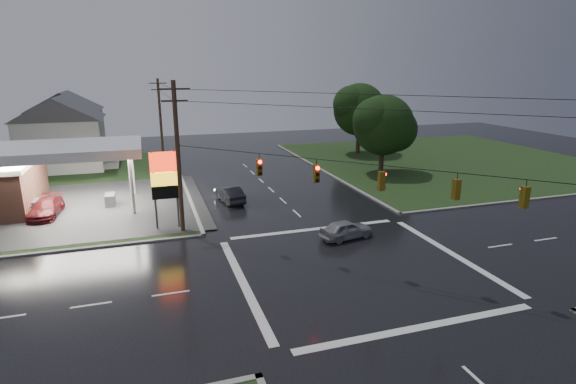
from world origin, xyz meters
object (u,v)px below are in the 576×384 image
object	(u,v)px
utility_pole_n	(160,118)
car_crossing	(346,229)
car_north	(230,194)
tree_ne_far	(360,110)
car_pump	(46,208)
pylon_sign	(165,177)
tree_ne_near	(384,125)
utility_pole_nw	(178,156)
house_far	(68,121)
house_near	(62,132)

from	to	relation	value
utility_pole_n	car_crossing	size ratio (longest dim) A/B	2.66
car_north	tree_ne_far	bearing A→B (deg)	-149.02
car_pump	car_north	bearing A→B (deg)	3.17
pylon_sign	tree_ne_near	world-z (taller)	tree_ne_near
pylon_sign	car_pump	distance (m)	11.58
utility_pole_nw	tree_ne_far	xyz separation A→B (m)	(26.65, 24.49, 0.46)
pylon_sign	utility_pole_nw	distance (m)	2.22
utility_pole_n	house_far	bearing A→B (deg)	141.23
utility_pole_nw	tree_ne_near	world-z (taller)	utility_pole_nw
pylon_sign	tree_ne_near	bearing A→B (deg)	25.01
tree_ne_near	car_north	distance (m)	20.35
house_near	tree_ne_far	xyz separation A→B (m)	(38.10, -2.01, 1.77)
house_near	car_crossing	world-z (taller)	house_near
house_near	utility_pole_nw	bearing A→B (deg)	-66.63
car_pump	utility_pole_nw	bearing A→B (deg)	-29.29
tree_ne_far	car_north	xyz separation A→B (m)	(-21.86, -17.93, -5.45)
utility_pole_n	house_near	size ratio (longest dim) A/B	0.95
tree_ne_far	utility_pole_n	bearing A→B (deg)	171.45
tree_ne_near	car_north	bearing A→B (deg)	-162.53
car_pump	house_far	bearing A→B (deg)	98.82
car_north	utility_pole_nw	bearing A→B (deg)	45.51
tree_ne_near	car_crossing	size ratio (longest dim) A/B	2.27
tree_ne_far	car_north	bearing A→B (deg)	-140.64
house_far	car_pump	xyz separation A→B (m)	(2.12, -31.47, -3.68)
house_far	tree_ne_far	distance (m)	41.57
utility_pole_nw	car_north	xyz separation A→B (m)	(4.79, 6.56, -4.99)
utility_pole_n	house_near	xyz separation A→B (m)	(-11.45, -2.00, -1.06)
house_near	tree_ne_far	distance (m)	38.19
tree_ne_far	utility_pole_nw	bearing A→B (deg)	-137.41
car_crossing	house_near	bearing A→B (deg)	24.47
house_near	car_north	distance (m)	25.97
tree_ne_near	car_north	world-z (taller)	tree_ne_near
pylon_sign	tree_ne_near	distance (m)	27.23
utility_pole_n	car_crossing	bearing A→B (deg)	-71.77
tree_ne_far	car_pump	xyz separation A→B (m)	(-36.98, -17.46, -5.45)
tree_ne_far	house_near	bearing A→B (deg)	176.99
pylon_sign	car_crossing	bearing A→B (deg)	-26.30
house_far	utility_pole_nw	bearing A→B (deg)	-72.08
tree_ne_near	tree_ne_far	world-z (taller)	tree_ne_far
utility_pole_n	car_crossing	world-z (taller)	utility_pole_n
utility_pole_n	pylon_sign	bearing A→B (deg)	-92.08
pylon_sign	utility_pole_nw	size ratio (longest dim) A/B	0.55
car_north	car_pump	bearing A→B (deg)	-10.17
house_far	car_pump	world-z (taller)	house_far
car_crossing	car_pump	bearing A→B (deg)	49.64
utility_pole_n	tree_ne_far	size ratio (longest dim) A/B	1.07
house_near	car_crossing	size ratio (longest dim) A/B	2.80
utility_pole_nw	utility_pole_n	xyz separation A→B (m)	(0.00, 28.50, -0.25)
utility_pole_n	house_near	world-z (taller)	utility_pole_n
house_far	car_north	size ratio (longest dim) A/B	2.48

